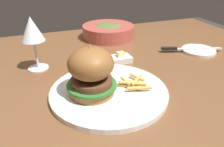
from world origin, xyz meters
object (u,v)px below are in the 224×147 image
object	(u,v)px
main_plate	(109,92)
bread_plate	(199,50)
wine_glass	(32,31)
soup_bowl	(108,31)
table_knife	(186,49)
burger_sandwich	(91,72)
butter_dish	(121,58)

from	to	relation	value
main_plate	bread_plate	size ratio (longest dim) A/B	2.45
main_plate	wine_glass	bearing A→B (deg)	126.59
main_plate	soup_bowl	bearing A→B (deg)	70.71
wine_glass	table_knife	distance (m)	0.57
burger_sandwich	main_plate	bearing A→B (deg)	0.76
burger_sandwich	butter_dish	size ratio (longest dim) A/B	1.84
butter_dish	soup_bowl	xyz separation A→B (m)	(0.05, 0.27, 0.02)
wine_glass	table_knife	world-z (taller)	wine_glass
burger_sandwich	soup_bowl	xyz separation A→B (m)	(0.21, 0.45, -0.05)
burger_sandwich	table_knife	xyz separation A→B (m)	(0.43, 0.18, -0.06)
butter_dish	wine_glass	bearing A→B (deg)	171.11
wine_glass	soup_bowl	bearing A→B (deg)	34.51
main_plate	wine_glass	xyz separation A→B (m)	(-0.17, 0.23, 0.12)
main_plate	bread_plate	world-z (taller)	main_plate
burger_sandwich	wine_glass	distance (m)	0.26
main_plate	bread_plate	xyz separation A→B (m)	(0.43, 0.16, -0.00)
table_knife	soup_bowl	bearing A→B (deg)	129.62
main_plate	soup_bowl	world-z (taller)	soup_bowl
butter_dish	soup_bowl	bearing A→B (deg)	79.74
butter_dish	soup_bowl	size ratio (longest dim) A/B	0.31
bread_plate	table_knife	xyz separation A→B (m)	(-0.05, 0.02, 0.01)
table_knife	soup_bowl	distance (m)	0.36
butter_dish	soup_bowl	world-z (taller)	soup_bowl
main_plate	burger_sandwich	bearing A→B (deg)	-179.24
wine_glass	butter_dish	size ratio (longest dim) A/B	2.38
wine_glass	bread_plate	size ratio (longest dim) A/B	1.35
table_knife	bread_plate	bearing A→B (deg)	-18.02
burger_sandwich	bread_plate	distance (m)	0.51
table_knife	butter_dish	world-z (taller)	butter_dish
bread_plate	butter_dish	bearing A→B (deg)	176.38
wine_glass	table_knife	xyz separation A→B (m)	(0.55, -0.05, -0.12)
main_plate	bread_plate	bearing A→B (deg)	20.65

